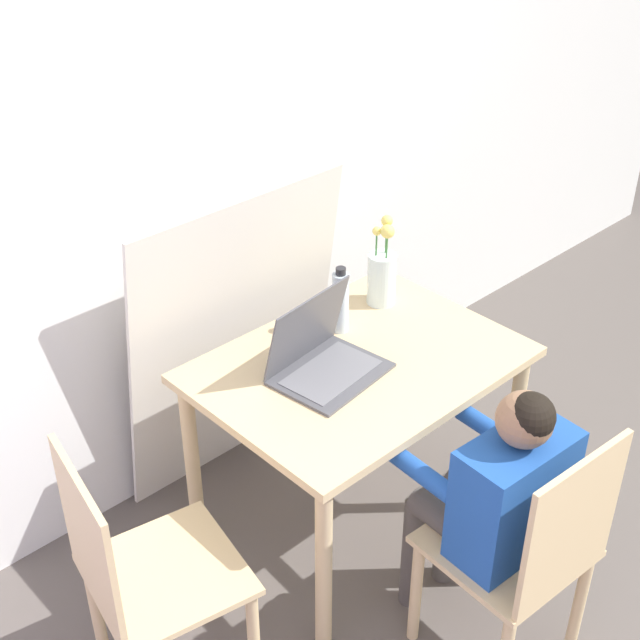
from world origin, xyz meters
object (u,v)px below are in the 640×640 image
(water_bottle, at_px, (340,301))
(chair_spare, at_px, (142,577))
(chair_occupied, at_px, (525,553))
(laptop, at_px, (321,355))
(flower_vase, at_px, (382,274))
(person_seated, at_px, (497,490))

(water_bottle, bearing_deg, chair_spare, -166.33)
(chair_occupied, relative_size, water_bottle, 3.67)
(chair_occupied, bearing_deg, laptop, -81.84)
(chair_occupied, relative_size, chair_spare, 1.00)
(chair_occupied, bearing_deg, flower_vase, -108.45)
(chair_occupied, distance_m, person_seated, 0.19)
(flower_vase, bearing_deg, chair_occupied, -112.28)
(person_seated, height_order, water_bottle, person_seated)
(laptop, bearing_deg, chair_spare, -179.08)
(person_seated, distance_m, water_bottle, 0.81)
(chair_spare, relative_size, laptop, 2.36)
(water_bottle, bearing_deg, person_seated, -100.27)
(chair_spare, xyz_separation_m, water_bottle, (0.97, 0.24, 0.36))
(chair_spare, xyz_separation_m, laptop, (0.77, 0.11, 0.31))
(water_bottle, bearing_deg, flower_vase, 7.50)
(person_seated, distance_m, laptop, 0.67)
(laptop, bearing_deg, chair_occupied, -92.97)
(person_seated, bearing_deg, chair_occupied, 90.00)
(chair_spare, relative_size, flower_vase, 2.67)
(water_bottle, bearing_deg, chair_occupied, -99.40)
(chair_spare, relative_size, person_seated, 0.90)
(person_seated, xyz_separation_m, water_bottle, (0.14, 0.77, 0.22))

